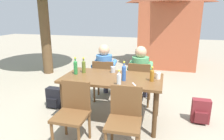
{
  "coord_description": "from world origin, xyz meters",
  "views": [
    {
      "loc": [
        0.81,
        -3.04,
        1.79
      ],
      "look_at": [
        0.0,
        0.0,
        0.89
      ],
      "focal_mm": 32.45,
      "sensor_mm": 36.0,
      "label": 1
    }
  ],
  "objects": [
    {
      "name": "chair_near_right",
      "position": [
        0.36,
        -0.72,
        0.49
      ],
      "size": [
        0.46,
        0.46,
        0.87
      ],
      "color": "brown",
      "rests_on": "ground_plane"
    },
    {
      "name": "bottle_green",
      "position": [
        -0.64,
        0.0,
        0.9
      ],
      "size": [
        0.06,
        0.06,
        0.3
      ],
      "color": "#287A38",
      "rests_on": "dining_table"
    },
    {
      "name": "bottle_blue",
      "position": [
        0.22,
        -0.12,
        0.9
      ],
      "size": [
        0.06,
        0.06,
        0.31
      ],
      "color": "#2D56A3",
      "rests_on": "dining_table"
    },
    {
      "name": "chair_far_left",
      "position": [
        -0.36,
        0.72,
        0.49
      ],
      "size": [
        0.48,
        0.48,
        0.87
      ],
      "color": "brown",
      "rests_on": "ground_plane"
    },
    {
      "name": "table_knife",
      "position": [
        0.43,
        -0.32,
        0.78
      ],
      "size": [
        0.13,
        0.22,
        0.01
      ],
      "color": "silver",
      "rests_on": "dining_table"
    },
    {
      "name": "brick_kiosk",
      "position": [
        0.85,
        4.16,
        1.39
      ],
      "size": [
        2.11,
        1.8,
        2.66
      ],
      "color": "#B25638",
      "rests_on": "ground_plane"
    },
    {
      "name": "chair_far_right",
      "position": [
        0.37,
        0.72,
        0.49
      ],
      "size": [
        0.44,
        0.44,
        0.87
      ],
      "color": "brown",
      "rests_on": "ground_plane"
    },
    {
      "name": "backpack_by_far_side",
      "position": [
        1.46,
        0.29,
        0.2
      ],
      "size": [
        0.29,
        0.2,
        0.41
      ],
      "color": "maroon",
      "rests_on": "ground_plane"
    },
    {
      "name": "chair_near_left",
      "position": [
        -0.37,
        -0.72,
        0.49
      ],
      "size": [
        0.44,
        0.44,
        0.87
      ],
      "color": "brown",
      "rests_on": "ground_plane"
    },
    {
      "name": "person_in_plaid_shirt",
      "position": [
        -0.37,
        0.83,
        0.66
      ],
      "size": [
        0.47,
        0.62,
        1.18
      ],
      "color": "#3D70B2",
      "rests_on": "ground_plane"
    },
    {
      "name": "bottle_amber",
      "position": [
        0.64,
        -0.04,
        0.87
      ],
      "size": [
        0.06,
        0.06,
        0.23
      ],
      "color": "#996019",
      "rests_on": "dining_table"
    },
    {
      "name": "person_in_white_shirt",
      "position": [
        0.37,
        0.83,
        0.66
      ],
      "size": [
        0.47,
        0.62,
        1.18
      ],
      "color": "#4C935B",
      "rests_on": "ground_plane"
    },
    {
      "name": "cup_steel",
      "position": [
        -0.05,
        0.26,
        0.82
      ],
      "size": [
        0.08,
        0.08,
        0.1
      ],
      "primitive_type": "cylinder",
      "color": "#B2B7BC",
      "rests_on": "dining_table"
    },
    {
      "name": "bottle_olive",
      "position": [
        -0.54,
        0.12,
        0.89
      ],
      "size": [
        0.06,
        0.06,
        0.27
      ],
      "color": "#566623",
      "rests_on": "dining_table"
    },
    {
      "name": "dining_table",
      "position": [
        0.0,
        0.0,
        0.67
      ],
      "size": [
        1.62,
        0.84,
        0.77
      ],
      "color": "brown",
      "rests_on": "ground_plane"
    },
    {
      "name": "backpack_by_near_side",
      "position": [
        -1.21,
        0.18,
        0.19
      ],
      "size": [
        0.3,
        0.22,
        0.39
      ],
      "color": "black",
      "rests_on": "ground_plane"
    },
    {
      "name": "cup_white",
      "position": [
        0.73,
        0.1,
        0.82
      ],
      "size": [
        0.07,
        0.07,
        0.1
      ],
      "primitive_type": "cylinder",
      "color": "white",
      "rests_on": "dining_table"
    },
    {
      "name": "ground_plane",
      "position": [
        0.0,
        0.0,
        0.0
      ],
      "size": [
        24.0,
        24.0,
        0.0
      ],
      "primitive_type": "plane",
      "color": "gray"
    },
    {
      "name": "bottle_clear",
      "position": [
        0.2,
        -0.35,
        0.87
      ],
      "size": [
        0.06,
        0.06,
        0.23
      ],
      "color": "white",
      "rests_on": "dining_table"
    }
  ]
}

